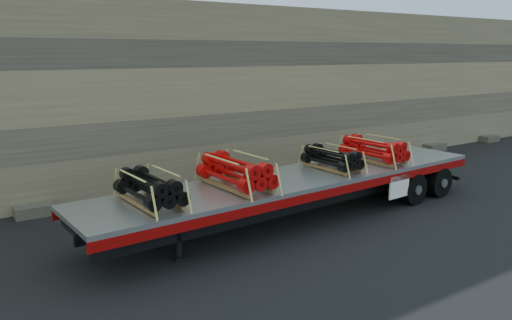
{
  "coord_description": "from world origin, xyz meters",
  "views": [
    {
      "loc": [
        -10.43,
        -12.03,
        5.16
      ],
      "look_at": [
        -1.7,
        1.29,
        1.71
      ],
      "focal_mm": 35.0,
      "sensor_mm": 36.0,
      "label": 1
    }
  ],
  "objects_px": {
    "trailer": "(298,197)",
    "bundle_midrear": "(332,159)",
    "bundle_front": "(150,189)",
    "bundle_rear": "(374,150)",
    "bundle_midfront": "(236,173)"
  },
  "relations": [
    {
      "from": "trailer",
      "to": "bundle_midrear",
      "type": "xyz_separation_m",
      "value": [
        1.42,
        0.08,
        1.05
      ]
    },
    {
      "from": "trailer",
      "to": "bundle_midrear",
      "type": "relative_size",
      "value": 7.19
    },
    {
      "from": "bundle_midfront",
      "to": "bundle_midrear",
      "type": "relative_size",
      "value": 1.23
    },
    {
      "from": "trailer",
      "to": "bundle_front",
      "type": "relative_size",
      "value": 6.5
    },
    {
      "from": "bundle_front",
      "to": "bundle_midfront",
      "type": "distance_m",
      "value": 2.62
    },
    {
      "from": "trailer",
      "to": "bundle_midrear",
      "type": "distance_m",
      "value": 1.77
    },
    {
      "from": "bundle_front",
      "to": "bundle_rear",
      "type": "xyz_separation_m",
      "value": [
        8.44,
        0.5,
        0.01
      ]
    },
    {
      "from": "trailer",
      "to": "bundle_front",
      "type": "height_order",
      "value": "bundle_front"
    },
    {
      "from": "bundle_midrear",
      "to": "bundle_rear",
      "type": "height_order",
      "value": "bundle_rear"
    },
    {
      "from": "bundle_midrear",
      "to": "bundle_midfront",
      "type": "bearing_deg",
      "value": 180.0
    },
    {
      "from": "bundle_front",
      "to": "bundle_midrear",
      "type": "relative_size",
      "value": 1.11
    },
    {
      "from": "bundle_front",
      "to": "bundle_rear",
      "type": "relative_size",
      "value": 0.96
    },
    {
      "from": "trailer",
      "to": "bundle_front",
      "type": "bearing_deg",
      "value": 180.0
    },
    {
      "from": "bundle_front",
      "to": "bundle_rear",
      "type": "bearing_deg",
      "value": 0.0
    },
    {
      "from": "bundle_midfront",
      "to": "bundle_midrear",
      "type": "height_order",
      "value": "bundle_midfront"
    }
  ]
}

